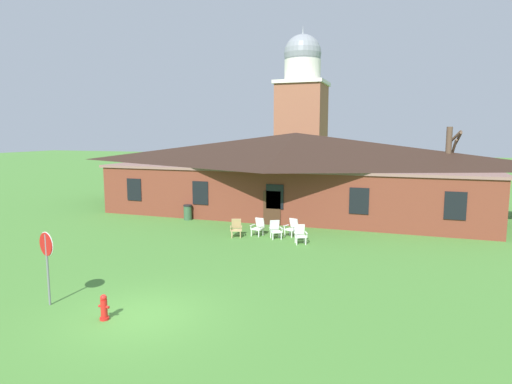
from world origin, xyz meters
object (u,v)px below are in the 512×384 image
Objects in this scene: lawn_chair_by_porch at (236,228)px; lawn_chair_right_end at (300,234)px; fire_hydrant at (104,308)px; lawn_chair_near_door at (258,226)px; lawn_chair_left_end at (275,229)px; lawn_chair_middle at (292,227)px; stop_sign at (47,253)px; trash_bin at (188,212)px.

lawn_chair_by_porch and lawn_chair_right_end have the same top height.
fire_hydrant is at bearing -89.03° from lawn_chair_by_porch.
lawn_chair_right_end is at bearing 72.53° from fire_hydrant.
lawn_chair_near_door is at bearing 32.15° from lawn_chair_by_porch.
lawn_chair_right_end is (2.57, -0.92, 0.00)m from lawn_chair_near_door.
fire_hydrant is at bearing -94.13° from lawn_chair_near_door.
lawn_chair_by_porch is 3.62m from lawn_chair_right_end.
lawn_chair_right_end is 1.21× the size of fire_hydrant.
lawn_chair_left_end is at bearing -16.33° from lawn_chair_near_door.
lawn_chair_left_end is (1.07, -0.31, 0.00)m from lawn_chair_near_door.
lawn_chair_middle and lawn_chair_right_end have the same top height.
lawn_chair_by_porch is (2.24, 10.78, -1.24)m from stop_sign.
trash_bin reaches higher than fire_hydrant.
stop_sign is 2.55× the size of lawn_chair_near_door.
fire_hydrant is (-1.92, -11.48, -0.12)m from lawn_chair_left_end.
lawn_chair_near_door is at bearing -24.28° from trash_bin.
trash_bin reaches higher than lawn_chair_middle.
lawn_chair_left_end is 7.37m from trash_bin.
lawn_chair_left_end is at bearing 9.20° from lawn_chair_by_porch.
lawn_chair_by_porch reaches higher than fire_hydrant.
lawn_chair_near_door is at bearing 73.97° from stop_sign.
lawn_chair_left_end is 1.00× the size of lawn_chair_right_end.
lawn_chair_right_end is (0.79, -1.39, 0.00)m from lawn_chair_middle.
lawn_chair_middle is (2.82, 1.12, 0.00)m from lawn_chair_by_porch.
stop_sign is 11.96m from lawn_chair_near_door.
fire_hydrant is at bearing -99.49° from lawn_chair_left_end.
lawn_chair_middle is 1.60m from lawn_chair_right_end.
stop_sign is at bearing -80.17° from trash_bin.
lawn_chair_by_porch is at bearing 90.97° from fire_hydrant.
trash_bin reaches higher than lawn_chair_by_porch.
lawn_chair_middle is at bearing 47.58° from lawn_chair_left_end.
lawn_chair_right_end is 8.99m from trash_bin.
lawn_chair_right_end reaches higher than fire_hydrant.
trash_bin is (-7.49, 2.11, -0.00)m from lawn_chair_middle.
stop_sign is 2.81m from fire_hydrant.
stop_sign reaches higher than trash_bin.
lawn_chair_near_door is 6.27m from trash_bin.
lawn_chair_middle is at bearing 119.55° from lawn_chair_right_end.
stop_sign reaches higher than lawn_chair_by_porch.
lawn_chair_left_end is at bearing 68.63° from stop_sign.
trash_bin is (-8.28, 3.50, -0.00)m from lawn_chair_right_end.
stop_sign is at bearing -101.76° from lawn_chair_by_porch.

